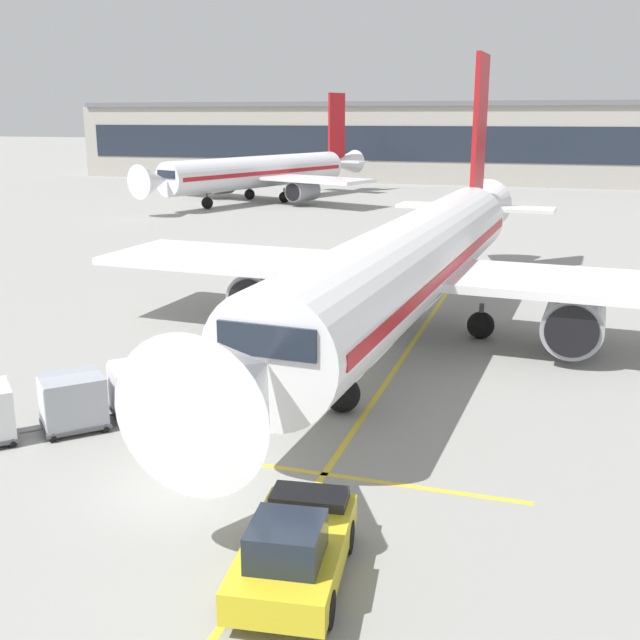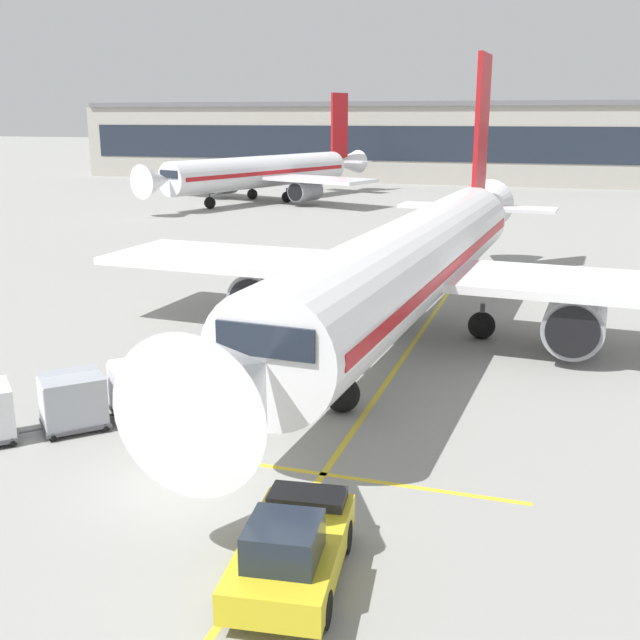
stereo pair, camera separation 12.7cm
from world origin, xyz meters
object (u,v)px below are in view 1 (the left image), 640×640
at_px(pushback_tug, 294,549).
at_px(safety_cone_engine_keepout, 267,319).
at_px(safety_cone_nose_mark, 254,325).
at_px(ground_crew_by_loader, 171,360).
at_px(ground_crew_wingwalker, 138,374).
at_px(safety_cone_wingtip, 262,344).
at_px(distant_airplane, 262,172).
at_px(ground_crew_marshaller, 158,379).
at_px(parked_airplane, 414,261).
at_px(belt_loader, 250,367).
at_px(baggage_cart_lead, 141,387).
at_px(ground_crew_by_carts, 206,373).
at_px(baggage_cart_second, 73,400).

relative_size(pushback_tug, safety_cone_engine_keepout, 7.59).
distance_m(safety_cone_engine_keepout, safety_cone_nose_mark, 1.42).
relative_size(ground_crew_by_loader, safety_cone_engine_keepout, 2.87).
distance_m(pushback_tug, ground_crew_by_loader, 13.51).
bearing_deg(ground_crew_wingwalker, ground_crew_by_loader, 80.05).
distance_m(safety_cone_wingtip, distant_airplane, 59.24).
bearing_deg(ground_crew_marshaller, safety_cone_engine_keepout, 91.77).
bearing_deg(parked_airplane, belt_loader, -117.56).
bearing_deg(pushback_tug, safety_cone_engine_keepout, 112.83).
xyz_separation_m(ground_crew_by_loader, ground_crew_wingwalker, (-0.32, -1.80, 0.00)).
distance_m(parked_airplane, safety_cone_wingtip, 7.77).
distance_m(ground_crew_by_loader, ground_crew_marshaller, 2.19).
bearing_deg(ground_crew_marshaller, parked_airplane, 58.97).
bearing_deg(ground_crew_wingwalker, safety_cone_nose_mark, 86.73).
xyz_separation_m(parked_airplane, baggage_cart_lead, (-6.94, -12.06, -2.51)).
bearing_deg(parked_airplane, distant_airplane, 118.35).
xyz_separation_m(ground_crew_by_carts, safety_cone_nose_mark, (-1.69, 8.65, -0.68)).
distance_m(belt_loader, ground_crew_by_carts, 1.87).
bearing_deg(ground_crew_by_carts, pushback_tug, -55.11).
height_order(parked_airplane, ground_crew_marshaller, parked_airplane).
xyz_separation_m(baggage_cart_lead, distant_airplane, (-20.50, 62.90, 2.39)).
relative_size(ground_crew_marshaller, safety_cone_nose_mark, 2.67).
height_order(ground_crew_by_carts, distant_airplane, distant_airplane).
xyz_separation_m(ground_crew_by_loader, ground_crew_marshaller, (0.65, -2.10, 0.00)).
bearing_deg(ground_crew_by_carts, parked_airplane, 61.56).
bearing_deg(ground_crew_by_carts, baggage_cart_lead, -126.91).
distance_m(ground_crew_wingwalker, distant_airplane, 64.88).
xyz_separation_m(ground_crew_wingwalker, safety_cone_wingtip, (2.00, 6.73, -0.68)).
height_order(pushback_tug, safety_cone_nose_mark, pushback_tug).
height_order(pushback_tug, ground_crew_wingwalker, pushback_tug).
height_order(baggage_cart_lead, ground_crew_by_loader, baggage_cart_lead).
bearing_deg(baggage_cart_second, ground_crew_wingwalker, 76.60).
relative_size(parked_airplane, pushback_tug, 8.78).
bearing_deg(ground_crew_marshaller, pushback_tug, -46.74).
bearing_deg(safety_cone_wingtip, ground_crew_by_loader, -108.83).
bearing_deg(ground_crew_by_loader, parked_airplane, 50.97).
height_order(ground_crew_by_carts, safety_cone_nose_mark, ground_crew_by_carts).
bearing_deg(pushback_tug, parked_airplane, 93.31).
bearing_deg(baggage_cart_second, ground_crew_by_loader, 77.92).
xyz_separation_m(pushback_tug, ground_crew_marshaller, (-7.88, 8.38, 0.17)).
distance_m(parked_airplane, belt_loader, 10.01).
height_order(belt_loader, ground_crew_marshaller, belt_loader).
relative_size(parked_airplane, safety_cone_wingtip, 62.14).
xyz_separation_m(ground_crew_marshaller, ground_crew_wingwalker, (-0.96, 0.30, 0.00)).
distance_m(pushback_tug, distant_airplane, 76.05).
height_order(baggage_cart_second, ground_crew_marshaller, baggage_cart_second).
distance_m(baggage_cart_second, distant_airplane, 67.42).
bearing_deg(baggage_cart_lead, ground_crew_marshaller, 77.49).
relative_size(baggage_cart_lead, pushback_tug, 0.55).
xyz_separation_m(baggage_cart_second, safety_cone_engine_keepout, (1.30, 13.75, -0.71)).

